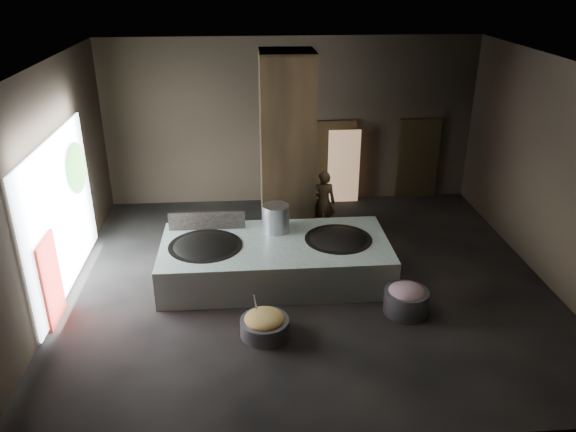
{
  "coord_description": "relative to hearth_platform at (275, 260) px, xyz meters",
  "views": [
    {
      "loc": [
        -1.21,
        -10.32,
        6.18
      ],
      "look_at": [
        -0.38,
        0.57,
        1.25
      ],
      "focal_mm": 35.0,
      "sensor_mm": 36.0,
      "label": 1
    }
  ],
  "objects": [
    {
      "name": "back_wall",
      "position": [
        0.68,
        4.38,
        1.83
      ],
      "size": [
        10.0,
        0.1,
        4.5
      ],
      "primitive_type": "cube",
      "color": "black",
      "rests_on": "ground"
    },
    {
      "name": "doorway_near",
      "position": [
        1.88,
        4.28,
        0.68
      ],
      "size": [
        1.18,
        0.08,
        2.38
      ],
      "primitive_type": "cube",
      "color": "black",
      "rests_on": "ground"
    },
    {
      "name": "meat_basin",
      "position": [
        2.44,
        -1.53,
        -0.18
      ],
      "size": [
        0.94,
        0.94,
        0.47
      ],
      "primitive_type": "cylinder",
      "rotation": [
        0.0,
        0.0,
        -0.1
      ],
      "color": "slate",
      "rests_on": "ground"
    },
    {
      "name": "wok_left_rim",
      "position": [
        -1.45,
        -0.05,
        0.4
      ],
      "size": [
        1.54,
        1.54,
        0.05
      ],
      "primitive_type": "cylinder",
      "color": "black",
      "rests_on": "hearth_platform"
    },
    {
      "name": "hearth_platform",
      "position": [
        0.0,
        0.0,
        0.0
      ],
      "size": [
        4.8,
        2.31,
        0.83
      ],
      "primitive_type": "cube",
      "rotation": [
        0.0,
        0.0,
        0.0
      ],
      "color": "silver",
      "rests_on": "ground"
    },
    {
      "name": "ladle",
      "position": [
        -0.46,
        -1.91,
        0.13
      ],
      "size": [
        0.09,
        0.35,
        0.63
      ],
      "primitive_type": "cylinder",
      "rotation": [
        0.49,
        0.0,
        -0.2
      ],
      "color": "#AFB0B7",
      "rests_on": "veg_basin"
    },
    {
      "name": "cook",
      "position": [
        1.31,
        2.13,
        0.4
      ],
      "size": [
        0.62,
        0.43,
        1.62
      ],
      "primitive_type": "imported",
      "rotation": [
        0.0,
        0.0,
        3.05
      ],
      "color": "olive",
      "rests_on": "ground"
    },
    {
      "name": "stock_pot",
      "position": [
        0.05,
        0.55,
        0.71
      ],
      "size": [
        0.58,
        0.58,
        0.62
      ],
      "primitive_type": "cylinder",
      "color": "#AFB0B7",
      "rests_on": "hearth_platform"
    },
    {
      "name": "front_wall",
      "position": [
        0.68,
        -4.72,
        1.83
      ],
      "size": [
        10.0,
        0.1,
        4.5
      ],
      "primitive_type": "cube",
      "color": "black",
      "rests_on": "ground"
    },
    {
      "name": "left_wall",
      "position": [
        -4.37,
        -0.17,
        1.83
      ],
      "size": [
        0.1,
        9.0,
        4.5
      ],
      "primitive_type": "cube",
      "color": "black",
      "rests_on": "ground"
    },
    {
      "name": "veg_fill",
      "position": [
        -0.31,
        -2.06,
        -0.07
      ],
      "size": [
        0.73,
        0.73,
        0.22
      ],
      "primitive_type": "ellipsoid",
      "color": "#9DAA52",
      "rests_on": "veg_basin"
    },
    {
      "name": "wok_right_rim",
      "position": [
        1.35,
        0.05,
        0.4
      ],
      "size": [
        1.44,
        1.44,
        0.05
      ],
      "primitive_type": "cylinder",
      "color": "black",
      "rests_on": "hearth_platform"
    },
    {
      "name": "doorway_far",
      "position": [
        4.28,
        4.28,
        0.68
      ],
      "size": [
        1.18,
        0.08,
        2.38
      ],
      "primitive_type": "cube",
      "color": "black",
      "rests_on": "ground"
    },
    {
      "name": "floor",
      "position": [
        0.68,
        -0.17,
        -0.47
      ],
      "size": [
        10.0,
        9.0,
        0.1
      ],
      "primitive_type": "cube",
      "color": "black",
      "rests_on": "ground"
    },
    {
      "name": "pavilion_sliver",
      "position": [
        -4.2,
        -1.27,
        0.43
      ],
      "size": [
        0.05,
        0.9,
        1.7
      ],
      "primitive_type": "cube",
      "color": "maroon",
      "rests_on": "ground"
    },
    {
      "name": "meat_fill",
      "position": [
        2.44,
        -1.53,
        0.03
      ],
      "size": [
        0.71,
        0.71,
        0.27
      ],
      "primitive_type": "ellipsoid",
      "color": "#A4626E",
      "rests_on": "meat_basin"
    },
    {
      "name": "platform_cap",
      "position": [
        0.0,
        0.0,
        0.4
      ],
      "size": [
        4.68,
        2.25,
        0.03
      ],
      "primitive_type": "cube",
      "color": "black",
      "rests_on": "hearth_platform"
    },
    {
      "name": "ceiling",
      "position": [
        0.68,
        -0.17,
        4.13
      ],
      "size": [
        10.0,
        9.0,
        0.1
      ],
      "primitive_type": "cube",
      "color": "black",
      "rests_on": "back_wall"
    },
    {
      "name": "left_opening",
      "position": [
        -4.27,
        0.03,
        1.18
      ],
      "size": [
        0.04,
        4.2,
        3.1
      ],
      "primitive_type": "cube",
      "color": "white",
      "rests_on": "ground"
    },
    {
      "name": "wok_right",
      "position": [
        1.35,
        0.05,
        0.33
      ],
      "size": [
        1.41,
        1.41,
        0.4
      ],
      "primitive_type": "ellipsoid",
      "color": "black",
      "rests_on": "hearth_platform"
    },
    {
      "name": "tree_silhouette",
      "position": [
        -4.17,
        1.13,
        1.78
      ],
      "size": [
        0.28,
        1.1,
        1.1
      ],
      "primitive_type": "ellipsoid",
      "color": "#194714",
      "rests_on": "left_opening"
    },
    {
      "name": "doorway_far_glow",
      "position": [
        4.42,
        4.42,
        0.63
      ],
      "size": [
        0.85,
        0.04,
        2.02
      ],
      "primitive_type": "cube",
      "color": "#8C6647",
      "rests_on": "ground"
    },
    {
      "name": "wok_left",
      "position": [
        -1.45,
        -0.05,
        0.33
      ],
      "size": [
        1.51,
        1.51,
        0.42
      ],
      "primitive_type": "ellipsoid",
      "color": "black",
      "rests_on": "hearth_platform"
    },
    {
      "name": "veg_basin",
      "position": [
        -0.31,
        -2.06,
        -0.25
      ],
      "size": [
        1.08,
        1.08,
        0.33
      ],
      "primitive_type": "cylinder",
      "rotation": [
        0.0,
        0.0,
        0.24
      ],
      "color": "slate",
      "rests_on": "ground"
    },
    {
      "name": "pillar",
      "position": [
        0.38,
        1.73,
        1.83
      ],
      "size": [
        1.2,
        1.2,
        4.5
      ],
      "primitive_type": "cube",
      "color": "black",
      "rests_on": "ground"
    },
    {
      "name": "right_wall",
      "position": [
        5.73,
        -0.17,
        1.83
      ],
      "size": [
        0.1,
        9.0,
        4.5
      ],
      "primitive_type": "cube",
      "color": "black",
      "rests_on": "ground"
    },
    {
      "name": "doorway_near_glow",
      "position": [
        2.12,
        4.03,
        0.63
      ],
      "size": [
        0.88,
        0.04,
        2.07
      ],
      "primitive_type": "cube",
      "color": "#8C6647",
      "rests_on": "ground"
    },
    {
      "name": "splash_guard",
      "position": [
        -1.45,
        0.75,
        0.61
      ],
      "size": [
        1.67,
        0.07,
        0.42
      ],
      "primitive_type": "cube",
      "rotation": [
        0.0,
        0.0,
        0.0
      ],
      "color": "black",
      "rests_on": "hearth_platform"
    }
  ]
}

